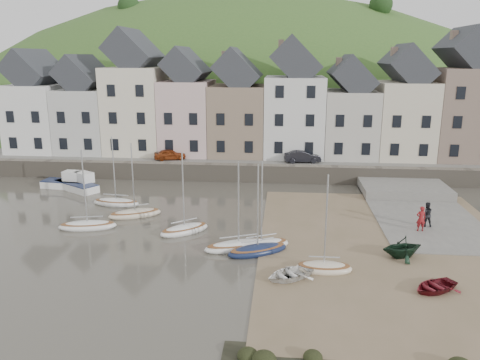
# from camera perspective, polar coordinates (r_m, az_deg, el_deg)

# --- Properties ---
(ground) EXTENTS (160.00, 160.00, 0.00)m
(ground) POSITION_cam_1_polar(r_m,az_deg,el_deg) (33.82, -0.96, -7.50)
(ground) COLOR #423D34
(ground) RESTS_ON ground
(quay_land) EXTENTS (90.00, 30.00, 1.50)m
(quay_land) POSITION_cam_1_polar(r_m,az_deg,el_deg) (64.36, 2.18, 3.89)
(quay_land) COLOR #3A6126
(quay_land) RESTS_ON ground
(quay_street) EXTENTS (70.00, 7.00, 0.10)m
(quay_street) POSITION_cam_1_polar(r_m,az_deg,el_deg) (52.95, 1.48, 2.43)
(quay_street) COLOR slate
(quay_street) RESTS_ON quay_land
(seawall) EXTENTS (70.00, 1.20, 1.80)m
(seawall) POSITION_cam_1_polar(r_m,az_deg,el_deg) (49.69, 1.19, 0.85)
(seawall) COLOR slate
(seawall) RESTS_ON ground
(beach) EXTENTS (18.00, 26.00, 0.06)m
(beach) POSITION_cam_1_polar(r_m,az_deg,el_deg) (34.45, 17.71, -7.75)
(beach) COLOR #736246
(beach) RESTS_ON ground
(slipway) EXTENTS (8.00, 18.00, 0.12)m
(slipway) POSITION_cam_1_polar(r_m,az_deg,el_deg) (42.71, 20.78, -3.62)
(slipway) COLOR slate
(slipway) RESTS_ON ground
(hillside) EXTENTS (134.40, 84.00, 84.00)m
(hillside) POSITION_cam_1_polar(r_m,az_deg,el_deg) (96.55, 0.06, -3.92)
(hillside) COLOR #3A6126
(hillside) RESTS_ON ground
(townhouse_terrace) EXTENTS (61.05, 8.00, 13.93)m
(townhouse_terrace) POSITION_cam_1_polar(r_m,az_deg,el_deg) (55.43, 3.61, 9.00)
(townhouse_terrace) COLOR white
(townhouse_terrace) RESTS_ON quay_land
(sailboat_0) EXTENTS (4.39, 1.96, 6.32)m
(sailboat_0) POSITION_cam_1_polar(r_m,az_deg,el_deg) (43.31, -14.64, -2.60)
(sailboat_0) COLOR white
(sailboat_0) RESTS_ON ground
(sailboat_1) EXTENTS (4.56, 2.38, 6.32)m
(sailboat_1) POSITION_cam_1_polar(r_m,az_deg,el_deg) (38.13, -17.83, -5.20)
(sailboat_1) COLOR white
(sailboat_1) RESTS_ON ground
(sailboat_2) EXTENTS (4.51, 3.25, 6.32)m
(sailboat_2) POSITION_cam_1_polar(r_m,az_deg,el_deg) (39.93, -12.50, -3.93)
(sailboat_2) COLOR beige
(sailboat_2) RESTS_ON ground
(sailboat_3) EXTENTS (3.97, 3.65, 6.32)m
(sailboat_3) POSITION_cam_1_polar(r_m,az_deg,el_deg) (35.75, -6.69, -5.89)
(sailboat_3) COLOR white
(sailboat_3) RESTS_ON ground
(sailboat_4) EXTENTS (5.04, 3.27, 6.32)m
(sailboat_4) POSITION_cam_1_polar(r_m,az_deg,el_deg) (32.61, -0.17, -7.87)
(sailboat_4) COLOR white
(sailboat_4) RESTS_ON ground
(sailboat_5) EXTENTS (4.46, 3.36, 6.32)m
(sailboat_5) POSITION_cam_1_polar(r_m,az_deg,el_deg) (31.95, 2.11, -8.36)
(sailboat_5) COLOR #152043
(sailboat_5) RESTS_ON ground
(sailboat_6) EXTENTS (4.31, 3.18, 6.32)m
(sailboat_6) POSITION_cam_1_polar(r_m,az_deg,el_deg) (32.70, 2.58, -7.81)
(sailboat_6) COLOR white
(sailboat_6) RESTS_ON ground
(sailboat_7) EXTENTS (3.45, 1.53, 6.32)m
(sailboat_7) POSITION_cam_1_polar(r_m,az_deg,el_deg) (29.88, 10.03, -10.28)
(sailboat_7) COLOR beige
(sailboat_7) RESTS_ON ground
(motorboat_0) EXTENTS (4.82, 2.22, 1.70)m
(motorboat_0) POSITION_cam_1_polar(r_m,az_deg,el_deg) (50.40, -20.01, -0.22)
(motorboat_0) COLOR white
(motorboat_0) RESTS_ON ground
(motorboat_2) EXTENTS (5.30, 4.27, 1.70)m
(motorboat_2) POSITION_cam_1_polar(r_m,az_deg,el_deg) (49.27, -18.84, -0.45)
(motorboat_2) COLOR white
(motorboat_2) RESTS_ON ground
(rowboat_white) EXTENTS (3.65, 3.44, 0.62)m
(rowboat_white) POSITION_cam_1_polar(r_m,az_deg,el_deg) (28.56, 5.91, -11.13)
(rowboat_white) COLOR white
(rowboat_white) RESTS_ON beach
(rowboat_green) EXTENTS (3.42, 3.19, 1.46)m
(rowboat_green) POSITION_cam_1_polar(r_m,az_deg,el_deg) (32.78, 18.87, -7.58)
(rowboat_green) COLOR black
(rowboat_green) RESTS_ON beach
(rowboat_red) EXTENTS (3.45, 3.20, 0.58)m
(rowboat_red) POSITION_cam_1_polar(r_m,az_deg,el_deg) (29.16, 22.33, -11.69)
(rowboat_red) COLOR maroon
(rowboat_red) RESTS_ON beach
(person_red) EXTENTS (0.74, 0.53, 1.92)m
(person_red) POSITION_cam_1_polar(r_m,az_deg,el_deg) (37.76, 20.89, -4.36)
(person_red) COLOR maroon
(person_red) RESTS_ON slipway
(person_dark) EXTENTS (0.94, 0.74, 1.92)m
(person_dark) POSITION_cam_1_polar(r_m,az_deg,el_deg) (38.93, 21.47, -3.85)
(person_dark) COLOR black
(person_dark) RESTS_ON slipway
(car_left) EXTENTS (3.76, 2.37, 1.19)m
(car_left) POSITION_cam_1_polar(r_m,az_deg,el_deg) (53.23, -8.40, 3.05)
(car_left) COLOR maroon
(car_left) RESTS_ON quay_street
(car_right) EXTENTS (4.04, 1.85, 1.28)m
(car_right) POSITION_cam_1_polar(r_m,az_deg,el_deg) (51.75, 7.52, 2.81)
(car_right) COLOR black
(car_right) RESTS_ON quay_street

